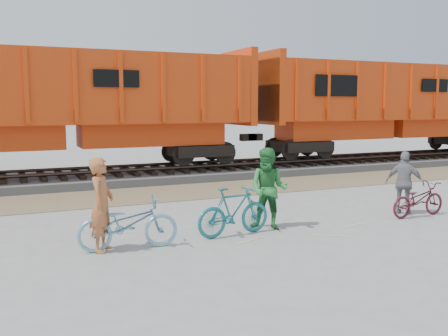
{
  "coord_description": "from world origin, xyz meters",
  "views": [
    {
      "loc": [
        -5.86,
        -10.18,
        2.92
      ],
      "look_at": [
        -0.61,
        1.5,
        1.3
      ],
      "focal_mm": 40.0,
      "sensor_mm": 36.0,
      "label": 1
    }
  ],
  "objects_px": {
    "bicycle_blue": "(128,224)",
    "person_solo": "(102,205)",
    "hopper_car_center": "(70,103)",
    "person_man": "(269,189)",
    "hopper_car_right": "(387,103)",
    "person_woman": "(405,183)",
    "bicycle_teal": "(234,211)",
    "bicycle_maroon": "(418,200)"
  },
  "relations": [
    {
      "from": "hopper_car_center",
      "to": "hopper_car_right",
      "type": "distance_m",
      "value": 15.0
    },
    {
      "from": "person_solo",
      "to": "person_woman",
      "type": "bearing_deg",
      "value": -62.55
    },
    {
      "from": "bicycle_blue",
      "to": "person_man",
      "type": "relative_size",
      "value": 1.05
    },
    {
      "from": "person_solo",
      "to": "person_woman",
      "type": "xyz_separation_m",
      "value": [
        8.06,
        0.15,
        -0.1
      ]
    },
    {
      "from": "hopper_car_right",
      "to": "person_woman",
      "type": "xyz_separation_m",
      "value": [
        -7.57,
        -9.12,
        -2.16
      ]
    },
    {
      "from": "bicycle_blue",
      "to": "person_solo",
      "type": "height_order",
      "value": "person_solo"
    },
    {
      "from": "bicycle_blue",
      "to": "person_solo",
      "type": "bearing_deg",
      "value": 83.53
    },
    {
      "from": "bicycle_blue",
      "to": "bicycle_teal",
      "type": "bearing_deg",
      "value": -82.6
    },
    {
      "from": "hopper_car_center",
      "to": "bicycle_teal",
      "type": "distance_m",
      "value": 9.85
    },
    {
      "from": "hopper_car_right",
      "to": "person_solo",
      "type": "bearing_deg",
      "value": -149.32
    },
    {
      "from": "hopper_car_right",
      "to": "bicycle_blue",
      "type": "height_order",
      "value": "hopper_car_right"
    },
    {
      "from": "bicycle_maroon",
      "to": "person_solo",
      "type": "xyz_separation_m",
      "value": [
        -8.16,
        0.25,
        0.49
      ]
    },
    {
      "from": "hopper_car_center",
      "to": "bicycle_blue",
      "type": "bearing_deg",
      "value": -90.78
    },
    {
      "from": "bicycle_teal",
      "to": "person_man",
      "type": "xyz_separation_m",
      "value": [
        1.0,
        0.2,
        0.41
      ]
    },
    {
      "from": "person_man",
      "to": "person_woman",
      "type": "bearing_deg",
      "value": 42.95
    },
    {
      "from": "hopper_car_center",
      "to": "person_man",
      "type": "height_order",
      "value": "hopper_car_center"
    },
    {
      "from": "hopper_car_center",
      "to": "person_solo",
      "type": "height_order",
      "value": "hopper_car_center"
    },
    {
      "from": "hopper_car_right",
      "to": "bicycle_teal",
      "type": "relative_size",
      "value": 7.59
    },
    {
      "from": "bicycle_blue",
      "to": "person_man",
      "type": "bearing_deg",
      "value": -80.01
    },
    {
      "from": "bicycle_teal",
      "to": "person_woman",
      "type": "bearing_deg",
      "value": -95.33
    },
    {
      "from": "hopper_car_center",
      "to": "bicycle_blue",
      "type": "relative_size",
      "value": 6.91
    },
    {
      "from": "hopper_car_center",
      "to": "person_man",
      "type": "relative_size",
      "value": 7.25
    },
    {
      "from": "bicycle_blue",
      "to": "person_solo",
      "type": "relative_size",
      "value": 1.07
    },
    {
      "from": "person_woman",
      "to": "person_man",
      "type": "bearing_deg",
      "value": 53.45
    },
    {
      "from": "hopper_car_center",
      "to": "bicycle_teal",
      "type": "xyz_separation_m",
      "value": [
        2.29,
        -9.26,
        -2.45
      ]
    },
    {
      "from": "bicycle_teal",
      "to": "person_man",
      "type": "relative_size",
      "value": 0.95
    },
    {
      "from": "person_woman",
      "to": "bicycle_maroon",
      "type": "bearing_deg",
      "value": 158.29
    },
    {
      "from": "bicycle_blue",
      "to": "person_solo",
      "type": "distance_m",
      "value": 0.66
    },
    {
      "from": "hopper_car_right",
      "to": "bicycle_maroon",
      "type": "height_order",
      "value": "hopper_car_right"
    },
    {
      "from": "bicycle_blue",
      "to": "hopper_car_center",
      "type": "bearing_deg",
      "value": 4.06
    },
    {
      "from": "hopper_car_center",
      "to": "bicycle_teal",
      "type": "relative_size",
      "value": 7.59
    },
    {
      "from": "bicycle_blue",
      "to": "person_woman",
      "type": "height_order",
      "value": "person_woman"
    },
    {
      "from": "hopper_car_right",
      "to": "bicycle_teal",
      "type": "xyz_separation_m",
      "value": [
        -12.71,
        -9.26,
        -2.45
      ]
    },
    {
      "from": "bicycle_teal",
      "to": "person_solo",
      "type": "bearing_deg",
      "value": 83.25
    },
    {
      "from": "bicycle_maroon",
      "to": "person_solo",
      "type": "relative_size",
      "value": 0.92
    },
    {
      "from": "bicycle_maroon",
      "to": "hopper_car_center",
      "type": "bearing_deg",
      "value": 36.31
    },
    {
      "from": "hopper_car_center",
      "to": "bicycle_maroon",
      "type": "height_order",
      "value": "hopper_car_center"
    },
    {
      "from": "bicycle_maroon",
      "to": "person_woman",
      "type": "xyz_separation_m",
      "value": [
        -0.1,
        0.4,
        0.39
      ]
    },
    {
      "from": "hopper_car_right",
      "to": "hopper_car_center",
      "type": "bearing_deg",
      "value": 180.0
    },
    {
      "from": "bicycle_blue",
      "to": "bicycle_teal",
      "type": "height_order",
      "value": "bicycle_teal"
    },
    {
      "from": "bicycle_maroon",
      "to": "person_man",
      "type": "height_order",
      "value": "person_man"
    },
    {
      "from": "person_woman",
      "to": "person_solo",
      "type": "bearing_deg",
      "value": 55.32
    }
  ]
}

